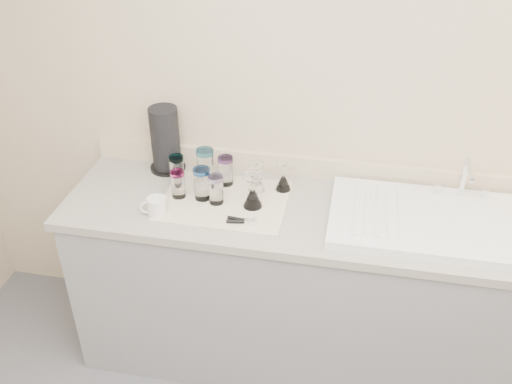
% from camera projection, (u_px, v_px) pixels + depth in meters
% --- Properties ---
extents(room_envelope, '(3.54, 3.50, 2.52)m').
position_uv_depth(room_envelope, '(229.00, 277.00, 1.12)').
color(room_envelope, '#525156').
rests_on(room_envelope, ground).
extents(counter_unit, '(2.06, 0.62, 0.90)m').
position_uv_depth(counter_unit, '(294.00, 287.00, 2.71)').
color(counter_unit, slate).
rests_on(counter_unit, ground).
extents(sink_unit, '(0.82, 0.50, 0.22)m').
position_uv_depth(sink_unit, '(429.00, 220.00, 2.37)').
color(sink_unit, white).
rests_on(sink_unit, counter_unit).
extents(dish_towel, '(0.55, 0.42, 0.01)m').
position_uv_depth(dish_towel, '(224.00, 201.00, 2.52)').
color(dish_towel, silver).
rests_on(dish_towel, counter_unit).
extents(tumbler_teal, '(0.07, 0.07, 0.14)m').
position_uv_depth(tumbler_teal, '(177.00, 169.00, 2.60)').
color(tumbler_teal, white).
rests_on(tumbler_teal, dish_towel).
extents(tumbler_cyan, '(0.08, 0.08, 0.16)m').
position_uv_depth(tumbler_cyan, '(205.00, 165.00, 2.61)').
color(tumbler_cyan, white).
rests_on(tumbler_cyan, dish_towel).
extents(tumbler_purple, '(0.07, 0.07, 0.14)m').
position_uv_depth(tumbler_purple, '(226.00, 170.00, 2.59)').
color(tumbler_purple, white).
rests_on(tumbler_purple, dish_towel).
extents(tumbler_magenta, '(0.06, 0.06, 0.13)m').
position_uv_depth(tumbler_magenta, '(178.00, 184.00, 2.51)').
color(tumbler_magenta, white).
rests_on(tumbler_magenta, dish_towel).
extents(tumbler_blue, '(0.07, 0.07, 0.15)m').
position_uv_depth(tumbler_blue, '(202.00, 183.00, 2.49)').
color(tumbler_blue, white).
rests_on(tumbler_blue, dish_towel).
extents(tumbler_lavender, '(0.07, 0.07, 0.13)m').
position_uv_depth(tumbler_lavender, '(216.00, 189.00, 2.46)').
color(tumbler_lavender, white).
rests_on(tumbler_lavender, dish_towel).
extents(goblet_back_left, '(0.08, 0.08, 0.13)m').
position_uv_depth(goblet_back_left, '(256.00, 181.00, 2.56)').
color(goblet_back_left, white).
rests_on(goblet_back_left, dish_towel).
extents(goblet_back_right, '(0.07, 0.07, 0.13)m').
position_uv_depth(goblet_back_right, '(283.00, 181.00, 2.57)').
color(goblet_back_right, white).
rests_on(goblet_back_right, dish_towel).
extents(goblet_front_left, '(0.08, 0.08, 0.15)m').
position_uv_depth(goblet_front_left, '(253.00, 196.00, 2.45)').
color(goblet_front_left, white).
rests_on(goblet_front_left, dish_towel).
extents(can_opener, '(0.12, 0.05, 0.02)m').
position_uv_depth(can_opener, '(242.00, 221.00, 2.37)').
color(can_opener, silver).
rests_on(can_opener, dish_towel).
extents(white_mug, '(0.12, 0.10, 0.08)m').
position_uv_depth(white_mug, '(156.00, 207.00, 2.41)').
color(white_mug, silver).
rests_on(white_mug, counter_unit).
extents(paper_towel_roll, '(0.17, 0.17, 0.32)m').
position_uv_depth(paper_towel_roll, '(165.00, 140.00, 2.68)').
color(paper_towel_roll, black).
rests_on(paper_towel_roll, counter_unit).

